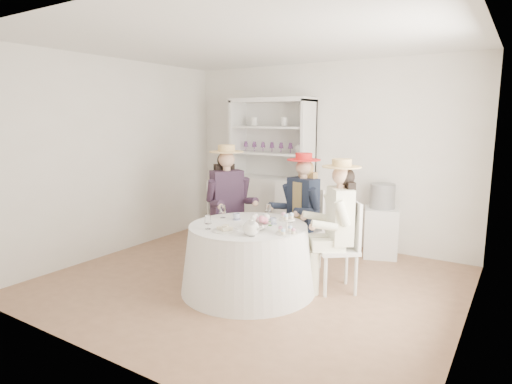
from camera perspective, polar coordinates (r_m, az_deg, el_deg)
The scene contains 23 objects.
ground at distance 5.12m, azimuth -0.61°, elevation -11.81°, with size 4.50×4.50×0.00m, color #875E43.
ceiling at distance 4.83m, azimuth -0.67°, elevation 19.48°, with size 4.50×4.50×0.00m, color white.
wall_back at distance 6.55m, azimuth 8.98°, elevation 4.97°, with size 4.50×4.50×0.00m, color white.
wall_front at distance 3.32m, azimuth -19.84°, elevation -0.10°, with size 4.50×4.50×0.00m, color white.
wall_left at distance 6.31m, azimuth -18.09°, elevation 4.43°, with size 4.50×4.50×0.00m, color white.
wall_right at distance 4.04m, azimuth 27.16°, elevation 1.08°, with size 4.50×4.50×0.00m, color white.
tea_table at distance 4.78m, azimuth -1.04°, elevation -8.74°, with size 1.49×1.49×0.74m.
hutch at distance 6.76m, azimuth 2.19°, elevation 0.36°, with size 1.48×0.95×2.19m.
side_table at distance 6.15m, azimuth 16.26°, elevation -5.18°, with size 0.44×0.44×0.68m, color silver.
hatbox at distance 6.04m, azimuth 16.49°, elevation -0.53°, with size 0.34×0.34×0.34m, color black.
guest_left at distance 5.56m, azimuth -3.79°, elevation -0.70°, with size 0.66×0.62×1.55m.
guest_mid at distance 5.38m, azimuth 6.12°, elevation -1.59°, with size 0.55×0.60×1.47m.
guest_right at distance 4.71m, azimuth 10.83°, elevation -3.40°, with size 0.63×0.60×1.46m.
spare_chair at distance 6.34m, azimuth 4.54°, elevation -2.64°, with size 0.42×0.42×0.98m.
teacup_a at distance 4.90m, azimuth -2.61°, elevation -3.36°, with size 0.08×0.08×0.07m, color white.
teacup_b at distance 4.85m, azimuth 1.37°, elevation -3.47°, with size 0.07×0.07×0.07m, color white.
teacup_c at distance 4.70m, azimuth 2.27°, elevation -3.95°, with size 0.08×0.08×0.06m, color white.
flower_bowl at distance 4.49m, azimuth 0.36°, elevation -4.63°, with size 0.23×0.23×0.06m, color white.
flower_arrangement at distance 4.50m, azimuth 0.52°, elevation -3.73°, with size 0.19×0.20×0.07m.
table_teapot at distance 4.25m, azimuth -0.64°, elevation -4.85°, with size 0.23×0.16×0.17m.
sandwich_plate at distance 4.43m, azimuth -4.14°, elevation -5.03°, with size 0.26×0.26×0.06m.
cupcake_stand at distance 4.31m, azimuth 4.14°, elevation -4.60°, with size 0.22×0.22×0.21m.
stemware_set at distance 4.66m, azimuth -1.06°, elevation -3.52°, with size 0.95×0.91×0.15m.
Camera 1 is at (2.60, -3.99, 1.89)m, focal length 30.00 mm.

